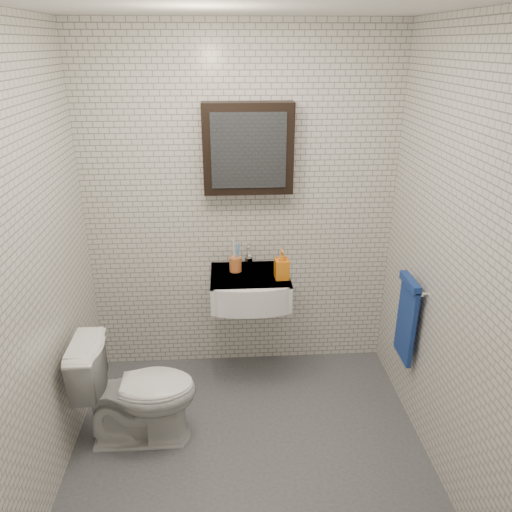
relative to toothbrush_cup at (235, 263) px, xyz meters
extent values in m
cube|color=#45484C|center=(0.05, -0.84, -0.90)|extent=(2.20, 2.00, 0.01)
cube|color=silver|center=(0.05, 0.16, 0.34)|extent=(2.20, 0.02, 2.50)
cube|color=silver|center=(0.05, -1.84, 0.34)|extent=(2.20, 0.02, 2.50)
cube|color=silver|center=(-1.05, -0.84, 0.34)|extent=(0.02, 2.00, 2.50)
cube|color=silver|center=(1.15, -0.84, 0.34)|extent=(0.02, 2.00, 2.50)
cube|color=white|center=(0.05, -0.84, 1.59)|extent=(2.20, 2.00, 0.02)
cube|color=white|center=(0.10, -0.06, -0.16)|extent=(0.55, 0.45, 0.20)
cylinder|color=silver|center=(0.10, -0.04, -0.07)|extent=(0.31, 0.31, 0.02)
cylinder|color=silver|center=(0.10, -0.04, -0.06)|extent=(0.04, 0.04, 0.01)
cube|color=white|center=(0.10, -0.06, -0.06)|extent=(0.55, 0.45, 0.01)
cylinder|color=silver|center=(0.10, 0.10, -0.03)|extent=(0.06, 0.06, 0.06)
cylinder|color=silver|center=(0.10, 0.10, 0.03)|extent=(0.03, 0.03, 0.08)
cylinder|color=silver|center=(0.10, 0.04, 0.06)|extent=(0.02, 0.12, 0.02)
cube|color=silver|center=(0.10, 0.13, 0.09)|extent=(0.02, 0.09, 0.01)
cube|color=black|center=(0.10, 0.09, 0.79)|extent=(0.60, 0.14, 0.60)
cube|color=#3F444C|center=(0.10, 0.01, 0.79)|extent=(0.49, 0.01, 0.49)
cylinder|color=silver|center=(1.11, -0.49, 0.04)|extent=(0.02, 0.30, 0.02)
cylinder|color=silver|center=(1.13, -0.36, 0.04)|extent=(0.04, 0.02, 0.02)
cylinder|color=silver|center=(1.13, -0.62, 0.04)|extent=(0.04, 0.02, 0.02)
cube|color=#204895|center=(1.09, -0.49, -0.23)|extent=(0.03, 0.26, 0.54)
cube|color=#204895|center=(1.08, -0.49, 0.06)|extent=(0.05, 0.26, 0.05)
cylinder|color=#C56731|center=(0.00, 0.00, -0.01)|extent=(0.09, 0.09, 0.11)
cylinder|color=white|center=(-0.02, -0.01, 0.06)|extent=(0.02, 0.03, 0.20)
cylinder|color=#4193D0|center=(0.01, -0.01, 0.05)|extent=(0.02, 0.02, 0.18)
cylinder|color=white|center=(-0.01, 0.01, 0.07)|extent=(0.02, 0.04, 0.21)
cylinder|color=#4193D0|center=(0.02, 0.01, 0.06)|extent=(0.03, 0.04, 0.19)
imported|color=orange|center=(0.31, -0.14, 0.05)|extent=(0.10, 0.10, 0.21)
imported|color=white|center=(-0.63, -0.68, -0.54)|extent=(0.72, 0.41, 0.73)
camera|label=1|loc=(-0.06, -3.23, 1.44)|focal=35.00mm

